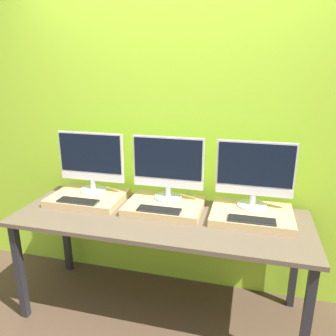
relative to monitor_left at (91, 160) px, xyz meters
name	(u,v)px	position (x,y,z in m)	size (l,w,h in m)	color
wall_back	(175,133)	(0.62, 0.22, 0.20)	(8.00, 0.04, 2.60)	#9ED12D
workbench	(160,225)	(0.62, -0.22, -0.37)	(2.05, 0.74, 0.79)	brown
wooden_riser_left	(88,198)	(0.00, -0.09, -0.28)	(0.55, 0.42, 0.05)	tan
monitor_left	(91,160)	(0.00, 0.00, 0.00)	(0.53, 0.21, 0.47)	silver
keyboard_left	(78,201)	(0.00, -0.24, -0.24)	(0.30, 0.10, 0.01)	#2D2D2D
wooden_riser_center	(165,206)	(0.62, -0.09, -0.28)	(0.55, 0.42, 0.05)	tan
monitor_center	(168,166)	(0.62, 0.00, 0.00)	(0.53, 0.21, 0.47)	silver
keyboard_center	(159,210)	(0.62, -0.24, -0.24)	(0.30, 0.10, 0.01)	#2D2D2D
wooden_riser_right	(252,215)	(1.24, -0.09, -0.28)	(0.55, 0.42, 0.05)	tan
monitor_right	(255,173)	(1.24, 0.00, 0.00)	(0.53, 0.21, 0.47)	silver
keyboard_right	(252,220)	(1.24, -0.24, -0.24)	(0.30, 0.10, 0.01)	#2D2D2D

